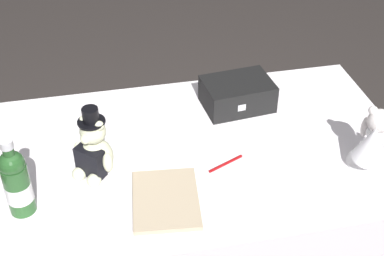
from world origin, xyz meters
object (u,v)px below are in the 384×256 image
object	(u,v)px
teddy_bear_groom	(94,151)
guestbook	(166,200)
signing_pen	(227,163)
gift_case_black	(237,94)
champagne_bottle	(17,182)
teddy_bear_bride	(374,142)

from	to	relation	value
teddy_bear_groom	guestbook	bearing A→B (deg)	-40.97
signing_pen	guestbook	world-z (taller)	guestbook
gift_case_black	guestbook	xyz separation A→B (m)	(-0.37, -0.48, -0.05)
champagne_bottle	signing_pen	xyz separation A→B (m)	(0.69, 0.08, -0.11)
champagne_bottle	teddy_bear_bride	bearing A→B (deg)	-1.45
champagne_bottle	signing_pen	size ratio (longest dim) A/B	1.96
signing_pen	guestbook	size ratio (longest dim) A/B	0.52
signing_pen	guestbook	distance (m)	0.28
teddy_bear_bride	signing_pen	xyz separation A→B (m)	(-0.48, 0.11, -0.10)
teddy_bear_bride	gift_case_black	bearing A→B (deg)	128.02
teddy_bear_bride	guestbook	size ratio (longest dim) A/B	0.86
teddy_bear_bride	champagne_bottle	world-z (taller)	champagne_bottle
champagne_bottle	gift_case_black	xyz separation A→B (m)	(0.82, 0.42, -0.06)
teddy_bear_groom	teddy_bear_bride	xyz separation A→B (m)	(0.93, -0.15, 0.00)
gift_case_black	teddy_bear_bride	bearing A→B (deg)	-51.98
teddy_bear_bride	guestbook	distance (m)	0.73
teddy_bear_groom	champagne_bottle	bearing A→B (deg)	-152.81
gift_case_black	guestbook	bearing A→B (deg)	-127.92
gift_case_black	champagne_bottle	bearing A→B (deg)	-152.96
teddy_bear_groom	teddy_bear_bride	distance (m)	0.95
guestbook	champagne_bottle	bearing A→B (deg)	178.62
champagne_bottle	guestbook	world-z (taller)	champagne_bottle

